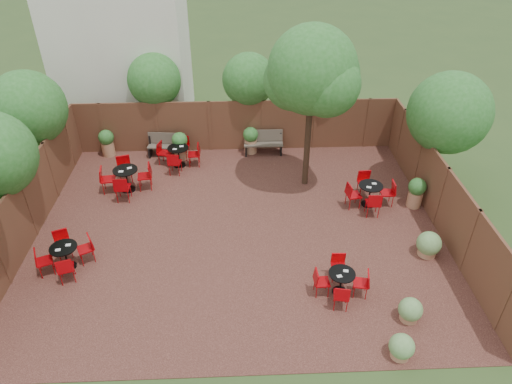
{
  "coord_description": "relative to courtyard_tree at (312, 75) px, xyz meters",
  "views": [
    {
      "loc": [
        0.07,
        -10.96,
        8.79
      ],
      "look_at": [
        0.55,
        0.5,
        1.0
      ],
      "focal_mm": 32.54,
      "sensor_mm": 36.0,
      "label": 1
    }
  ],
  "objects": [
    {
      "name": "ground",
      "position": [
        -2.31,
        -2.43,
        -3.87
      ],
      "size": [
        80.0,
        80.0,
        0.0
      ],
      "primitive_type": "plane",
      "color": "#354F23",
      "rests_on": "ground"
    },
    {
      "name": "park_bench_right",
      "position": [
        -1.31,
        2.19,
        -3.39
      ],
      "size": [
        1.47,
        0.49,
        0.91
      ],
      "rotation": [
        0.0,
        0.0,
        -0.01
      ],
      "color": "brown",
      "rests_on": "courtyard_paving"
    },
    {
      "name": "courtyard_paving",
      "position": [
        -2.31,
        -2.43,
        -3.86
      ],
      "size": [
        12.0,
        10.0,
        0.02
      ],
      "primitive_type": "cube",
      "color": "#3C1F18",
      "rests_on": "ground"
    },
    {
      "name": "neighbour_building",
      "position": [
        -6.81,
        5.57,
        0.13
      ],
      "size": [
        5.0,
        4.0,
        8.0
      ],
      "primitive_type": "cube",
      "color": "silver",
      "rests_on": "ground"
    },
    {
      "name": "overhang_foliage",
      "position": [
        -4.14,
        -0.33,
        -1.16
      ],
      "size": [
        15.9,
        10.8,
        2.64
      ],
      "color": "#276821",
      "rests_on": "ground"
    },
    {
      "name": "planters",
      "position": [
        -2.65,
        1.29,
        -3.29
      ],
      "size": [
        11.08,
        4.31,
        1.06
      ],
      "color": "#AD7B56",
      "rests_on": "courtyard_paving"
    },
    {
      "name": "fence_right",
      "position": [
        3.69,
        -2.43,
        -2.87
      ],
      "size": [
        0.08,
        10.0,
        2.0
      ],
      "primitive_type": "cube",
      "color": "brown",
      "rests_on": "ground"
    },
    {
      "name": "bistro_tables",
      "position": [
        -3.29,
        -1.47,
        -3.42
      ],
      "size": [
        10.36,
        7.97,
        0.93
      ],
      "color": "black",
      "rests_on": "courtyard_paving"
    },
    {
      "name": "fence_left",
      "position": [
        -8.31,
        -2.43,
        -2.87
      ],
      "size": [
        0.08,
        10.0,
        2.0
      ],
      "primitive_type": "cube",
      "color": "brown",
      "rests_on": "ground"
    },
    {
      "name": "low_shrubs",
      "position": [
        2.15,
        -5.29,
        -3.53
      ],
      "size": [
        2.37,
        3.9,
        0.73
      ],
      "color": "#AD7B56",
      "rests_on": "courtyard_paving"
    },
    {
      "name": "fence_back",
      "position": [
        -2.31,
        2.57,
        -2.87
      ],
      "size": [
        12.0,
        0.08,
        2.0
      ],
      "primitive_type": "cube",
      "color": "brown",
      "rests_on": "ground"
    },
    {
      "name": "park_bench_left",
      "position": [
        -4.96,
        2.19,
        -3.41
      ],
      "size": [
        1.44,
        0.6,
        0.87
      ],
      "rotation": [
        0.0,
        0.0,
        -0.11
      ],
      "color": "brown",
      "rests_on": "courtyard_paving"
    },
    {
      "name": "courtyard_tree",
      "position": [
        0.0,
        0.0,
        0.0
      ],
      "size": [
        2.85,
        2.75,
        5.38
      ],
      "rotation": [
        0.0,
        0.0,
        0.03
      ],
      "color": "black",
      "rests_on": "courtyard_paving"
    }
  ]
}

